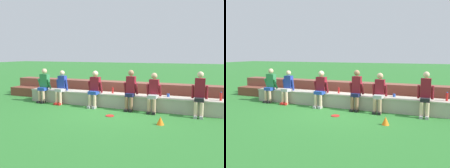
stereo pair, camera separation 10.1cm
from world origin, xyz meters
The scene contains 17 objects.
ground_plane centered at (0.00, 0.00, 0.00)m, with size 80.00×80.00×0.00m, color #2D752D.
stone_seating_wall centered at (0.00, 0.28, 0.26)m, with size 7.55×0.60×0.50m.
brick_bleachers centered at (0.00, 1.42, 0.32)m, with size 11.20×1.24×0.77m.
person_far_left centered at (-3.15, 0.00, 0.72)m, with size 0.53×0.50×1.35m.
person_left_of_center centered at (-2.34, 0.01, 0.68)m, with size 0.48×0.55×1.30m.
person_center centered at (-0.87, -0.04, 0.71)m, with size 0.54×0.53×1.33m.
person_right_of_center centered at (0.50, -0.03, 0.73)m, with size 0.48×0.49×1.39m.
person_far_right centered at (1.29, -0.02, 0.69)m, with size 0.49×0.59×1.32m.
person_rightmost_edge centered at (2.73, -0.02, 0.73)m, with size 0.49×0.54×1.41m.
water_bottle_mid_left centered at (-2.64, 0.34, 0.60)m, with size 0.07×0.07×0.23m.
water_bottle_near_left centered at (-0.28, 0.29, 0.60)m, with size 0.06×0.06×0.23m.
water_bottle_center_gap centered at (3.35, 0.27, 0.63)m, with size 0.07×0.07×0.28m.
plastic_cup_left_end centered at (1.73, 0.33, 0.55)m, with size 0.09×0.09×0.11m, color blue.
plastic_cup_right_end centered at (-1.21, 0.26, 0.56)m, with size 0.09×0.09×0.12m, color white.
plastic_cup_middle centered at (-3.50, 0.24, 0.55)m, with size 0.09×0.09×0.11m, color white.
frisbee centered at (0.13, -1.00, 0.01)m, with size 0.27×0.27×0.02m, color red.
sports_cone centered at (1.77, -1.32, 0.11)m, with size 0.21×0.21×0.22m, color orange.
Camera 2 is at (2.96, -7.64, 1.96)m, focal length 37.76 mm.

